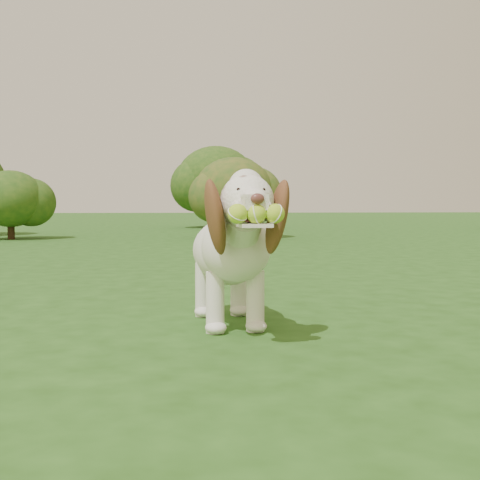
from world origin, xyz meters
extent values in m
plane|color=#214814|center=(0.00, 0.00, 0.00)|extent=(80.00, 80.00, 0.00)
ellipsoid|color=white|center=(-0.14, -0.01, 0.41)|extent=(0.43, 0.75, 0.38)
ellipsoid|color=white|center=(-0.11, -0.28, 0.46)|extent=(0.40, 0.40, 0.37)
ellipsoid|color=white|center=(-0.16, 0.24, 0.40)|extent=(0.36, 0.36, 0.34)
cylinder|color=white|center=(-0.10, -0.42, 0.55)|extent=(0.22, 0.31, 0.29)
sphere|color=white|center=(-0.09, -0.56, 0.69)|extent=(0.28, 0.28, 0.26)
sphere|color=white|center=(-0.09, -0.54, 0.76)|extent=(0.18, 0.18, 0.17)
cube|color=white|center=(-0.07, -0.71, 0.69)|extent=(0.12, 0.16, 0.07)
ellipsoid|color=#592D28|center=(-0.07, -0.79, 0.70)|extent=(0.07, 0.04, 0.05)
cube|color=white|center=(-0.07, -0.72, 0.59)|extent=(0.15, 0.17, 0.02)
ellipsoid|color=brown|center=(-0.24, -0.56, 0.62)|extent=(0.16, 0.26, 0.40)
ellipsoid|color=brown|center=(0.06, -0.54, 0.62)|extent=(0.16, 0.25, 0.40)
cylinder|color=white|center=(-0.17, 0.39, 0.44)|extent=(0.08, 0.19, 0.14)
cylinder|color=white|center=(-0.22, -0.27, 0.16)|extent=(0.11, 0.11, 0.33)
cylinder|color=white|center=(-0.01, -0.25, 0.16)|extent=(0.11, 0.11, 0.33)
cylinder|color=white|center=(-0.26, 0.21, 0.16)|extent=(0.11, 0.11, 0.33)
cylinder|color=white|center=(-0.05, 0.23, 0.16)|extent=(0.11, 0.11, 0.33)
sphere|color=#B8DB32|center=(-0.15, -0.77, 0.64)|extent=(0.10, 0.10, 0.09)
sphere|color=#B8DB32|center=(-0.07, -0.77, 0.64)|extent=(0.10, 0.10, 0.09)
sphere|color=#B8DB32|center=(0.02, -0.76, 0.64)|extent=(0.10, 0.10, 0.09)
cylinder|color=#382314|center=(-3.56, 8.34, 0.21)|extent=(0.13, 0.13, 0.42)
ellipsoid|color=#224816|center=(-3.56, 8.34, 0.77)|extent=(1.26, 1.26, 1.07)
cylinder|color=#382314|center=(0.66, 13.43, 0.37)|extent=(0.23, 0.23, 0.73)
ellipsoid|color=#224816|center=(0.66, 13.43, 1.34)|extent=(2.20, 2.20, 1.87)
cylinder|color=#382314|center=(0.67, 8.23, 0.25)|extent=(0.16, 0.16, 0.51)
ellipsoid|color=#224816|center=(0.67, 8.23, 0.93)|extent=(1.52, 1.52, 1.29)
camera|label=1|loc=(-0.42, -3.41, 0.68)|focal=45.00mm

